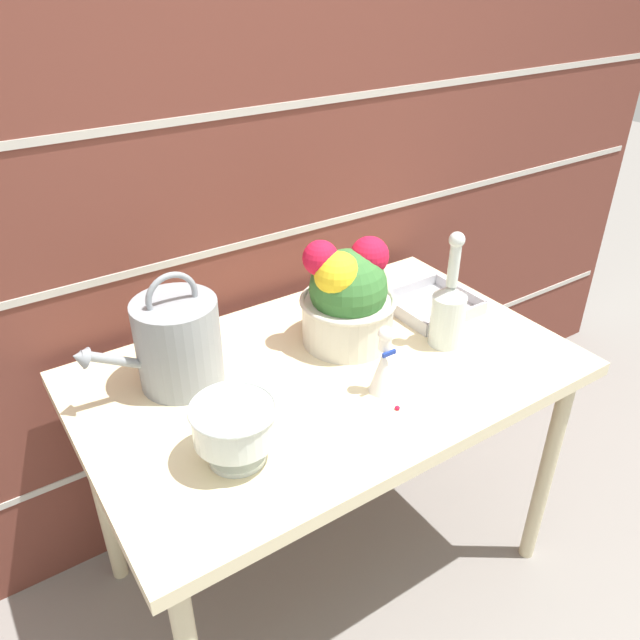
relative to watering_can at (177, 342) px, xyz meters
name	(u,v)px	position (x,y,z in m)	size (l,w,h in m)	color
ground_plane	(327,563)	(0.32, -0.15, -0.85)	(12.00, 12.00, 0.00)	gray
brick_wall	(234,178)	(0.32, 0.31, 0.25)	(3.60, 0.08, 2.20)	brown
patio_table	(328,390)	(0.32, -0.15, -0.18)	(1.21, 0.75, 0.74)	beige
watering_can	(177,342)	(0.00, 0.00, 0.00)	(0.34, 0.20, 0.29)	gray
crystal_pedestal_bowl	(235,425)	(-0.01, -0.31, -0.02)	(0.18, 0.18, 0.13)	silver
flower_planter	(347,297)	(0.44, -0.07, 0.02)	(0.25, 0.25, 0.29)	beige
glass_decanter	(448,309)	(0.65, -0.23, -0.01)	(0.09, 0.09, 0.32)	silver
figurine_vase	(384,366)	(0.38, -0.30, -0.04)	(0.06, 0.06, 0.18)	white
wire_tray	(432,306)	(0.74, -0.07, -0.10)	(0.23, 0.22, 0.04)	#B7B7BC
fallen_petal	(397,408)	(0.36, -0.37, -0.11)	(0.01, 0.01, 0.01)	red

